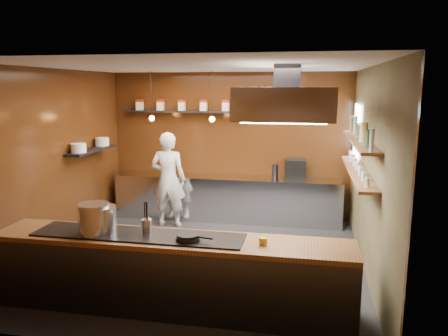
% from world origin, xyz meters
% --- Properties ---
extents(floor, '(5.00, 5.00, 0.00)m').
position_xyz_m(floor, '(0.00, 0.00, 0.00)').
color(floor, black).
rests_on(floor, ground).
extents(back_wall, '(5.00, 0.00, 5.00)m').
position_xyz_m(back_wall, '(0.00, 2.50, 1.50)').
color(back_wall, '#351709').
rests_on(back_wall, ground).
extents(left_wall, '(0.00, 5.00, 5.00)m').
position_xyz_m(left_wall, '(-2.50, 0.00, 1.50)').
color(left_wall, '#351709').
rests_on(left_wall, ground).
extents(right_wall, '(0.00, 5.00, 5.00)m').
position_xyz_m(right_wall, '(2.50, 0.00, 1.50)').
color(right_wall, '#474128').
rests_on(right_wall, ground).
extents(ceiling, '(5.00, 5.00, 0.00)m').
position_xyz_m(ceiling, '(0.00, 0.00, 3.00)').
color(ceiling, silver).
rests_on(ceiling, back_wall).
extents(window_pane, '(0.00, 1.00, 1.00)m').
position_xyz_m(window_pane, '(2.45, 1.70, 1.90)').
color(window_pane, white).
rests_on(window_pane, right_wall).
extents(prep_counter, '(4.60, 0.65, 0.90)m').
position_xyz_m(prep_counter, '(0.00, 2.17, 0.45)').
color(prep_counter, silver).
rests_on(prep_counter, floor).
extents(pass_counter, '(4.40, 0.72, 0.94)m').
position_xyz_m(pass_counter, '(-0.00, -1.60, 0.47)').
color(pass_counter, '#38383D').
rests_on(pass_counter, floor).
extents(tin_shelf, '(2.60, 0.26, 0.04)m').
position_xyz_m(tin_shelf, '(-0.90, 2.36, 2.20)').
color(tin_shelf, black).
rests_on(tin_shelf, back_wall).
extents(plate_shelf, '(0.30, 1.40, 0.04)m').
position_xyz_m(plate_shelf, '(-2.34, 1.00, 1.55)').
color(plate_shelf, black).
rests_on(plate_shelf, left_wall).
extents(bottle_shelf_upper, '(0.26, 2.80, 0.04)m').
position_xyz_m(bottle_shelf_upper, '(2.34, 0.30, 1.92)').
color(bottle_shelf_upper, brown).
rests_on(bottle_shelf_upper, right_wall).
extents(bottle_shelf_lower, '(0.26, 2.80, 0.04)m').
position_xyz_m(bottle_shelf_lower, '(2.34, 0.30, 1.45)').
color(bottle_shelf_lower, brown).
rests_on(bottle_shelf_lower, right_wall).
extents(extractor_hood, '(1.20, 2.00, 0.72)m').
position_xyz_m(extractor_hood, '(1.30, -0.40, 2.51)').
color(extractor_hood, '#38383D').
rests_on(extractor_hood, ceiling).
extents(pendant_left, '(0.10, 0.10, 0.95)m').
position_xyz_m(pendant_left, '(-1.40, 1.70, 2.15)').
color(pendant_left, black).
rests_on(pendant_left, ceiling).
extents(pendant_right, '(0.10, 0.10, 0.95)m').
position_xyz_m(pendant_right, '(-0.20, 1.70, 2.15)').
color(pendant_right, black).
rests_on(pendant_right, ceiling).
extents(storage_tins, '(2.43, 0.13, 0.22)m').
position_xyz_m(storage_tins, '(-0.75, 2.36, 2.33)').
color(storage_tins, beige).
rests_on(storage_tins, tin_shelf).
extents(plate_stacks, '(0.26, 1.16, 0.16)m').
position_xyz_m(plate_stacks, '(-2.34, 1.00, 1.65)').
color(plate_stacks, white).
rests_on(plate_stacks, plate_shelf).
extents(bottles, '(0.06, 2.66, 0.24)m').
position_xyz_m(bottles, '(2.34, 0.30, 2.06)').
color(bottles, silver).
rests_on(bottles, bottle_shelf_upper).
extents(wine_glasses, '(0.07, 2.37, 0.13)m').
position_xyz_m(wine_glasses, '(2.34, 0.30, 1.53)').
color(wine_glasses, silver).
rests_on(wine_glasses, bottle_shelf_lower).
extents(stockpot_large, '(0.50, 0.50, 0.37)m').
position_xyz_m(stockpot_large, '(-0.94, -1.67, 1.13)').
color(stockpot_large, silver).
rests_on(stockpot_large, pass_counter).
extents(stockpot_small, '(0.38, 0.38, 0.33)m').
position_xyz_m(stockpot_small, '(-0.86, -1.61, 1.10)').
color(stockpot_small, silver).
rests_on(stockpot_small, pass_counter).
extents(utensil_crock, '(0.14, 0.14, 0.17)m').
position_xyz_m(utensil_crock, '(-0.32, -1.54, 1.02)').
color(utensil_crock, silver).
rests_on(utensil_crock, pass_counter).
extents(frying_pan, '(0.46, 0.29, 0.07)m').
position_xyz_m(frying_pan, '(0.26, -1.69, 0.98)').
color(frying_pan, black).
rests_on(frying_pan, pass_counter).
extents(butter_jar, '(0.11, 0.11, 0.09)m').
position_xyz_m(butter_jar, '(1.13, -1.63, 0.96)').
color(butter_jar, gold).
rests_on(butter_jar, pass_counter).
extents(espresso_machine, '(0.42, 0.40, 0.39)m').
position_xyz_m(espresso_machine, '(1.37, 2.22, 1.10)').
color(espresso_machine, black).
rests_on(espresso_machine, prep_counter).
extents(chef, '(0.70, 0.48, 1.86)m').
position_xyz_m(chef, '(-1.05, 1.56, 0.93)').
color(chef, white).
rests_on(chef, floor).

